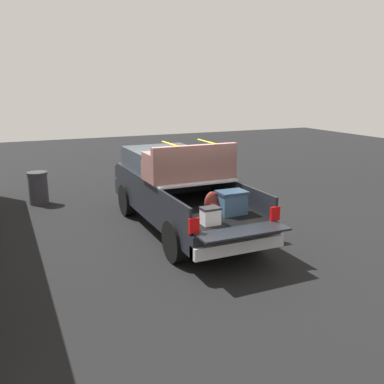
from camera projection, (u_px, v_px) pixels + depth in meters
name	position (u px, v px, depth m)	size (l,w,h in m)	color
ground_plane	(182.00, 229.00, 10.53)	(40.00, 40.00, 0.00)	black
pickup_truck	(176.00, 188.00, 10.62)	(6.05, 2.06, 2.23)	black
trash_can	(38.00, 188.00, 12.71)	(0.60, 0.60, 0.98)	#2D2D33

